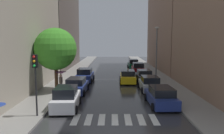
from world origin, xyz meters
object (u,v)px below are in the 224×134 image
(parked_car_right_fifth, at_px, (133,64))
(street_tree_left, at_px, (56,49))
(parked_car_right_fourth, at_px, (138,69))
(traffic_light_left_corner, at_px, (36,71))
(taxi_midroad, at_px, (128,77))
(parked_car_left_nearest, at_px, (67,99))
(parked_car_right_third, at_px, (144,76))
(parked_car_right_nearest, at_px, (161,97))
(pedestrian_foreground, at_px, (61,77))
(parked_car_left_second, at_px, (77,86))
(parked_car_left_third, at_px, (85,75))
(lamp_post_right, at_px, (157,50))
(parked_car_right_second, at_px, (150,84))

(parked_car_right_fifth, relative_size, street_tree_left, 0.63)
(parked_car_right_fourth, bearing_deg, traffic_light_left_corner, 155.93)
(street_tree_left, bearing_deg, taxi_midroad, 34.09)
(traffic_light_left_corner, bearing_deg, parked_car_left_nearest, 51.25)
(parked_car_left_nearest, xyz_separation_m, traffic_light_left_corner, (-1.65, -2.05, 2.45))
(parked_car_right_third, distance_m, parked_car_right_fourth, 6.78)
(parked_car_right_nearest, relative_size, parked_car_right_fifth, 1.13)
(pedestrian_foreground, distance_m, traffic_light_left_corner, 7.76)
(parked_car_left_second, height_order, parked_car_right_fifth, parked_car_right_fifth)
(parked_car_right_nearest, height_order, parked_car_right_third, parked_car_right_nearest)
(parked_car_left_third, bearing_deg, pedestrian_foreground, 165.79)
(parked_car_left_second, height_order, parked_car_left_third, parked_car_left_third)
(parked_car_right_fourth, height_order, street_tree_left, street_tree_left)
(pedestrian_foreground, bearing_deg, lamp_post_right, -94.52)
(parked_car_right_fourth, bearing_deg, parked_car_left_nearest, 157.76)
(parked_car_right_third, bearing_deg, pedestrian_foreground, 121.98)
(parked_car_right_second, distance_m, traffic_light_left_corner, 12.86)
(parked_car_right_second, height_order, street_tree_left, street_tree_left)
(parked_car_left_third, height_order, street_tree_left, street_tree_left)
(parked_car_right_second, distance_m, parked_car_right_fourth, 12.01)
(parked_car_right_nearest, distance_m, taxi_midroad, 10.28)
(parked_car_left_third, distance_m, pedestrian_foreground, 6.50)
(parked_car_right_nearest, xyz_separation_m, lamp_post_right, (1.68, 10.86, 3.40))
(traffic_light_left_corner, bearing_deg, parked_car_left_second, 77.64)
(parked_car_right_fourth, height_order, parked_car_right_fifth, parked_car_right_fifth)
(parked_car_right_third, height_order, pedestrian_foreground, pedestrian_foreground)
(lamp_post_right, bearing_deg, parked_car_left_second, -145.58)
(parked_car_right_fourth, xyz_separation_m, lamp_post_right, (1.57, -6.66, 3.32))
(parked_car_left_third, relative_size, parked_car_right_nearest, 0.91)
(taxi_midroad, bearing_deg, parked_car_right_fifth, -6.51)
(parked_car_right_second, relative_size, taxi_midroad, 0.95)
(parked_car_left_nearest, distance_m, parked_car_left_second, 5.38)
(parked_car_left_second, distance_m, parked_car_right_nearest, 8.88)
(parked_car_right_third, height_order, parked_car_right_fifth, parked_car_right_fifth)
(parked_car_left_third, bearing_deg, parked_car_right_fifth, -28.75)
(parked_car_left_third, relative_size, parked_car_right_fifth, 1.03)
(parked_car_right_second, height_order, traffic_light_left_corner, traffic_light_left_corner)
(parked_car_right_third, relative_size, taxi_midroad, 0.92)
(parked_car_right_fifth, xyz_separation_m, traffic_light_left_corner, (-9.22, -26.71, 2.45))
(parked_car_right_nearest, distance_m, parked_car_right_second, 5.52)
(lamp_post_right, bearing_deg, parked_car_right_fifth, 97.87)
(parked_car_left_nearest, distance_m, street_tree_left, 7.15)
(parked_car_left_third, relative_size, parked_car_right_third, 1.04)
(parked_car_right_nearest, xyz_separation_m, traffic_light_left_corner, (-9.32, -2.99, 2.54))
(parked_car_right_nearest, relative_size, parked_car_right_fourth, 1.15)
(parked_car_left_second, bearing_deg, street_tree_left, 82.76)
(traffic_light_left_corner, bearing_deg, taxi_midroad, 60.95)
(taxi_midroad, height_order, lamp_post_right, lamp_post_right)
(parked_car_right_nearest, xyz_separation_m, pedestrian_foreground, (-9.33, 4.60, 0.93))
(parked_car_left_second, xyz_separation_m, parked_car_right_fifth, (7.59, 19.28, 0.09))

